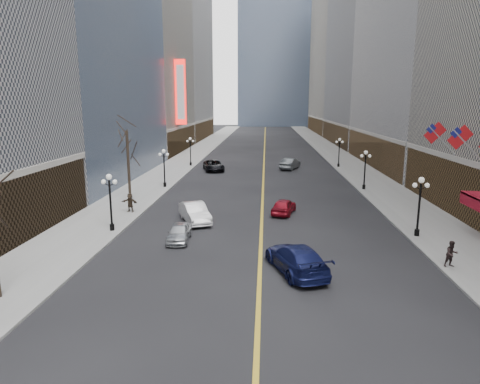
# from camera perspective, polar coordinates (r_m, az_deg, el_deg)

# --- Properties ---
(sidewalk_east) EXTENTS (6.00, 230.00, 0.15)m
(sidewalk_east) POSITION_cam_1_polar(r_m,az_deg,el_deg) (73.81, 14.17, 3.68)
(sidewalk_east) COLOR gray
(sidewalk_east) RESTS_ON ground
(sidewalk_west) EXTENTS (6.00, 230.00, 0.15)m
(sidewalk_west) POSITION_cam_1_polar(r_m,az_deg,el_deg) (73.91, -7.73, 3.94)
(sidewalk_west) COLOR gray
(sidewalk_west) RESTS_ON ground
(lane_line) EXTENTS (0.25, 200.00, 0.02)m
(lane_line) POSITION_cam_1_polar(r_m,az_deg,el_deg) (82.45, 3.25, 4.79)
(lane_line) COLOR gold
(lane_line) RESTS_ON ground
(bldg_east_c) EXTENTS (26.60, 40.60, 48.80)m
(bldg_east_c) POSITION_cam_1_polar(r_m,az_deg,el_deg) (112.72, 19.68, 18.35)
(bldg_east_c) COLOR #97979A
(bldg_east_c) RESTS_ON ground
(bldg_east_d) EXTENTS (26.60, 46.60, 62.80)m
(bldg_east_d) POSITION_cam_1_polar(r_m,az_deg,el_deg) (155.17, 15.29, 19.22)
(bldg_east_d) COLOR #B2A993
(bldg_east_d) RESTS_ON ground
(bldg_west_c) EXTENTS (26.60, 30.60, 50.80)m
(bldg_west_c) POSITION_cam_1_polar(r_m,az_deg,el_deg) (95.03, -16.15, 20.53)
(bldg_west_c) COLOR #B2A993
(bldg_west_c) RESTS_ON ground
(bldg_west_d) EXTENTS (26.60, 38.60, 72.80)m
(bldg_west_d) POSITION_cam_1_polar(r_m,az_deg,el_deg) (129.17, -11.05, 23.26)
(bldg_west_d) COLOR silver
(bldg_west_d) RESTS_ON ground
(streetlamp_east_1) EXTENTS (1.26, 0.44, 4.52)m
(streetlamp_east_1) POSITION_cam_1_polar(r_m,az_deg,el_deg) (34.61, 22.84, -1.03)
(streetlamp_east_1) COLOR black
(streetlamp_east_1) RESTS_ON sidewalk_east
(streetlamp_east_2) EXTENTS (1.26, 0.44, 4.52)m
(streetlamp_east_2) POSITION_cam_1_polar(r_m,az_deg,el_deg) (51.65, 16.34, 3.38)
(streetlamp_east_2) COLOR black
(streetlamp_east_2) RESTS_ON sidewalk_east
(streetlamp_east_3) EXTENTS (1.26, 0.44, 4.52)m
(streetlamp_east_3) POSITION_cam_1_polar(r_m,az_deg,el_deg) (69.18, 13.09, 5.57)
(streetlamp_east_3) COLOR black
(streetlamp_east_3) RESTS_ON sidewalk_east
(streetlamp_west_1) EXTENTS (1.26, 0.44, 4.52)m
(streetlamp_west_1) POSITION_cam_1_polar(r_m,az_deg,el_deg) (34.78, -16.93, -0.55)
(streetlamp_west_1) COLOR black
(streetlamp_west_1) RESTS_ON sidewalk_west
(streetlamp_west_2) EXTENTS (1.26, 0.44, 4.52)m
(streetlamp_west_2) POSITION_cam_1_polar(r_m,az_deg,el_deg) (51.77, -10.09, 3.69)
(streetlamp_west_2) COLOR black
(streetlamp_west_2) RESTS_ON sidewalk_west
(streetlamp_west_3) EXTENTS (1.26, 0.44, 4.52)m
(streetlamp_west_3) POSITION_cam_1_polar(r_m,az_deg,el_deg) (69.27, -6.64, 5.80)
(streetlamp_west_3) COLOR black
(streetlamp_west_3) RESTS_ON sidewalk_west
(flag_4) EXTENTS (2.87, 0.12, 2.87)m
(flag_4) POSITION_cam_1_polar(r_m,az_deg,el_deg) (37.14, 27.51, 6.24)
(flag_4) COLOR #B2B2B7
(flag_4) RESTS_ON ground
(flag_5) EXTENTS (2.87, 0.12, 2.87)m
(flag_5) POSITION_cam_1_polar(r_m,az_deg,el_deg) (41.74, 24.76, 6.95)
(flag_5) COLOR #B2B2B7
(flag_5) RESTS_ON ground
(awning_c) EXTENTS (1.40, 4.00, 0.93)m
(awning_c) POSITION_cam_1_polar(r_m,az_deg,el_deg) (36.23, 29.29, -0.80)
(awning_c) COLOR maroon
(awning_c) RESTS_ON ground
(theatre_marquee) EXTENTS (2.00, 0.55, 12.00)m
(theatre_marquee) POSITION_cam_1_polar(r_m,az_deg,el_deg) (83.44, -7.92, 13.03)
(theatre_marquee) COLOR red
(theatre_marquee) RESTS_ON ground
(tree_west_far) EXTENTS (3.60, 3.60, 7.92)m
(tree_west_far) POSITION_cam_1_polar(r_m,az_deg,el_deg) (44.21, -14.81, 6.48)
(tree_west_far) COLOR #2D231C
(tree_west_far) RESTS_ON sidewalk_west
(car_nb_near) EXTENTS (1.77, 3.94, 1.31)m
(car_nb_near) POSITION_cam_1_polar(r_m,az_deg,el_deg) (32.01, -8.12, -5.36)
(car_nb_near) COLOR #AEB2B6
(car_nb_near) RESTS_ON ground
(car_nb_mid) EXTENTS (3.62, 5.31, 1.66)m
(car_nb_mid) POSITION_cam_1_polar(r_m,az_deg,el_deg) (36.80, -6.04, -2.76)
(car_nb_mid) COLOR silver
(car_nb_mid) RESTS_ON ground
(car_nb_far) EXTENTS (4.06, 6.32, 1.62)m
(car_nb_far) POSITION_cam_1_polar(r_m,az_deg,el_deg) (64.49, -3.53, 3.55)
(car_nb_far) COLOR black
(car_nb_far) RESTS_ON ground
(car_sb_near) EXTENTS (4.16, 6.33, 1.70)m
(car_sb_near) POSITION_cam_1_polar(r_m,az_deg,el_deg) (26.23, 7.52, -8.79)
(car_sb_near) COLOR #13194A
(car_sb_near) RESTS_ON ground
(car_sb_mid) EXTENTS (2.74, 4.52, 1.44)m
(car_sb_mid) POSITION_cam_1_polar(r_m,az_deg,el_deg) (39.52, 5.87, -1.90)
(car_sb_mid) COLOR maroon
(car_sb_mid) RESTS_ON ground
(car_sb_far) EXTENTS (3.58, 5.48, 1.71)m
(car_sb_far) POSITION_cam_1_polar(r_m,az_deg,el_deg) (66.44, 6.72, 3.77)
(car_sb_far) COLOR #45494C
(car_sb_far) RESTS_ON ground
(ped_east_walk) EXTENTS (0.87, 0.58, 1.64)m
(ped_east_walk) POSITION_cam_1_polar(r_m,az_deg,el_deg) (29.43, 26.38, -7.41)
(ped_east_walk) COLOR black
(ped_east_walk) RESTS_ON sidewalk_east
(ped_west_far) EXTENTS (1.71, 0.90, 1.78)m
(ped_west_far) POSITION_cam_1_polar(r_m,az_deg,el_deg) (40.69, -14.45, -1.36)
(ped_west_far) COLOR black
(ped_west_far) RESTS_ON sidewalk_west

